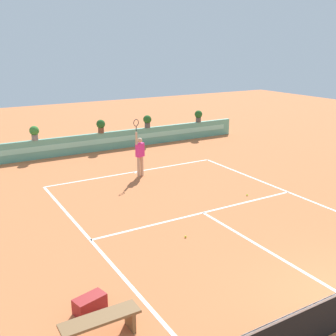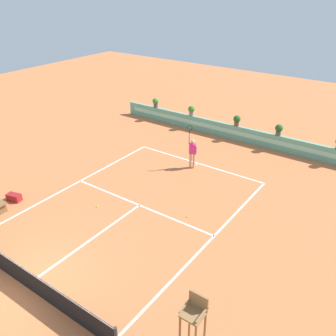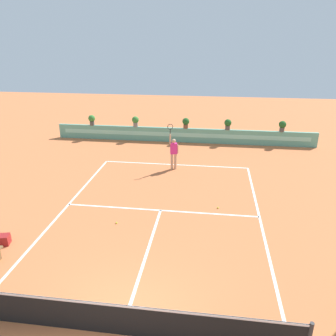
{
  "view_description": "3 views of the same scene",
  "coord_description": "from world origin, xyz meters",
  "px_view_note": "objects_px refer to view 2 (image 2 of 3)",
  "views": [
    {
      "loc": [
        -7.67,
        -4.27,
        5.6
      ],
      "look_at": [
        -0.01,
        8.81,
        1.0
      ],
      "focal_mm": 43.49,
      "sensor_mm": 36.0,
      "label": 1
    },
    {
      "loc": [
        9.71,
        -4.9,
        9.78
      ],
      "look_at": [
        -0.01,
        8.81,
        1.0
      ],
      "focal_mm": 39.17,
      "sensor_mm": 36.0,
      "label": 2
    },
    {
      "loc": [
        2.0,
        -5.94,
        6.89
      ],
      "look_at": [
        -0.01,
        8.81,
        1.0
      ],
      "focal_mm": 35.55,
      "sensor_mm": 36.0,
      "label": 3
    }
  ],
  "objects_px": {
    "gear_bag": "(14,197)",
    "potted_plant_left": "(191,110)",
    "umpire_chair": "(194,320)",
    "tennis_ball_mid_court": "(97,206)",
    "tennis_ball_near_baseline": "(187,217)",
    "tennis_player": "(192,151)",
    "potted_plant_far_left": "(156,102)",
    "potted_plant_centre": "(237,120)",
    "potted_plant_right": "(279,129)"
  },
  "relations": [
    {
      "from": "gear_bag",
      "to": "potted_plant_left",
      "type": "relative_size",
      "value": 0.97
    },
    {
      "from": "umpire_chair",
      "to": "potted_plant_left",
      "type": "distance_m",
      "value": 17.9
    },
    {
      "from": "gear_bag",
      "to": "tennis_ball_mid_court",
      "type": "height_order",
      "value": "gear_bag"
    },
    {
      "from": "umpire_chair",
      "to": "tennis_ball_near_baseline",
      "type": "height_order",
      "value": "umpire_chair"
    },
    {
      "from": "tennis_player",
      "to": "tennis_ball_near_baseline",
      "type": "bearing_deg",
      "value": -60.44
    },
    {
      "from": "potted_plant_far_left",
      "to": "potted_plant_left",
      "type": "height_order",
      "value": "same"
    },
    {
      "from": "umpire_chair",
      "to": "gear_bag",
      "type": "relative_size",
      "value": 3.06
    },
    {
      "from": "tennis_player",
      "to": "potted_plant_left",
      "type": "height_order",
      "value": "tennis_player"
    },
    {
      "from": "potted_plant_centre",
      "to": "potted_plant_far_left",
      "type": "relative_size",
      "value": 1.0
    },
    {
      "from": "tennis_ball_near_baseline",
      "to": "potted_plant_left",
      "type": "height_order",
      "value": "potted_plant_left"
    },
    {
      "from": "tennis_ball_mid_court",
      "to": "potted_plant_left",
      "type": "distance_m",
      "value": 11.51
    },
    {
      "from": "umpire_chair",
      "to": "tennis_ball_mid_court",
      "type": "bearing_deg",
      "value": 153.76
    },
    {
      "from": "tennis_ball_mid_court",
      "to": "potted_plant_right",
      "type": "bearing_deg",
      "value": 67.77
    },
    {
      "from": "umpire_chair",
      "to": "tennis_ball_mid_court",
      "type": "xyz_separation_m",
      "value": [
        -7.79,
        3.84,
        -1.31
      ]
    },
    {
      "from": "umpire_chair",
      "to": "tennis_ball_near_baseline",
      "type": "xyz_separation_m",
      "value": [
        -3.8,
        5.63,
        -1.31
      ]
    },
    {
      "from": "umpire_chair",
      "to": "potted_plant_centre",
      "type": "xyz_separation_m",
      "value": [
        -6.03,
        15.13,
        0.07
      ]
    },
    {
      "from": "potted_plant_centre",
      "to": "potted_plant_far_left",
      "type": "xyz_separation_m",
      "value": [
        -6.72,
        0.0,
        0.0
      ]
    },
    {
      "from": "gear_bag",
      "to": "potted_plant_far_left",
      "type": "xyz_separation_m",
      "value": [
        -1.23,
        13.22,
        1.23
      ]
    },
    {
      "from": "tennis_player",
      "to": "potted_plant_centre",
      "type": "relative_size",
      "value": 3.57
    },
    {
      "from": "gear_bag",
      "to": "tennis_player",
      "type": "distance_m",
      "value": 9.65
    },
    {
      "from": "potted_plant_centre",
      "to": "potted_plant_right",
      "type": "relative_size",
      "value": 1.0
    },
    {
      "from": "potted_plant_left",
      "to": "tennis_player",
      "type": "bearing_deg",
      "value": -57.33
    },
    {
      "from": "potted_plant_right",
      "to": "potted_plant_far_left",
      "type": "relative_size",
      "value": 1.0
    },
    {
      "from": "tennis_player",
      "to": "tennis_ball_mid_court",
      "type": "bearing_deg",
      "value": -104.13
    },
    {
      "from": "gear_bag",
      "to": "tennis_ball_mid_court",
      "type": "bearing_deg",
      "value": 27.38
    },
    {
      "from": "tennis_ball_near_baseline",
      "to": "umpire_chair",
      "type": "bearing_deg",
      "value": -55.99
    },
    {
      "from": "umpire_chair",
      "to": "gear_bag",
      "type": "xyz_separation_m",
      "value": [
        -11.52,
        1.91,
        -1.16
      ]
    },
    {
      "from": "tennis_player",
      "to": "potted_plant_far_left",
      "type": "bearing_deg",
      "value": 141.48
    },
    {
      "from": "potted_plant_far_left",
      "to": "umpire_chair",
      "type": "bearing_deg",
      "value": -49.87
    },
    {
      "from": "tennis_ball_mid_court",
      "to": "potted_plant_right",
      "type": "distance_m",
      "value": 12.27
    },
    {
      "from": "umpire_chair",
      "to": "tennis_player",
      "type": "xyz_separation_m",
      "value": [
        -6.25,
        9.95,
        -0.29
      ]
    },
    {
      "from": "umpire_chair",
      "to": "potted_plant_left",
      "type": "xyz_separation_m",
      "value": [
        -9.57,
        15.13,
        0.07
      ]
    },
    {
      "from": "umpire_chair",
      "to": "potted_plant_far_left",
      "type": "height_order",
      "value": "umpire_chair"
    },
    {
      "from": "tennis_ball_mid_court",
      "to": "potted_plant_left",
      "type": "relative_size",
      "value": 0.09
    },
    {
      "from": "potted_plant_centre",
      "to": "potted_plant_far_left",
      "type": "distance_m",
      "value": 6.72
    },
    {
      "from": "tennis_player",
      "to": "potted_plant_centre",
      "type": "bearing_deg",
      "value": 87.55
    },
    {
      "from": "tennis_player",
      "to": "potted_plant_centre",
      "type": "xyz_separation_m",
      "value": [
        0.22,
        5.17,
        0.36
      ]
    },
    {
      "from": "potted_plant_centre",
      "to": "potted_plant_left",
      "type": "relative_size",
      "value": 1.0
    },
    {
      "from": "potted_plant_right",
      "to": "potted_plant_left",
      "type": "xyz_separation_m",
      "value": [
        -6.39,
        0.0,
        0.0
      ]
    },
    {
      "from": "umpire_chair",
      "to": "potted_plant_right",
      "type": "height_order",
      "value": "umpire_chair"
    },
    {
      "from": "umpire_chair",
      "to": "tennis_player",
      "type": "height_order",
      "value": "tennis_player"
    },
    {
      "from": "potted_plant_far_left",
      "to": "potted_plant_left",
      "type": "bearing_deg",
      "value": 0.0
    },
    {
      "from": "tennis_ball_mid_court",
      "to": "potted_plant_left",
      "type": "bearing_deg",
      "value": 98.95
    },
    {
      "from": "tennis_ball_mid_court",
      "to": "potted_plant_left",
      "type": "xyz_separation_m",
      "value": [
        -1.78,
        11.29,
        1.38
      ]
    },
    {
      "from": "umpire_chair",
      "to": "potted_plant_right",
      "type": "bearing_deg",
      "value": 101.87
    },
    {
      "from": "umpire_chair",
      "to": "tennis_player",
      "type": "bearing_deg",
      "value": 122.13
    },
    {
      "from": "gear_bag",
      "to": "potted_plant_right",
      "type": "xyz_separation_m",
      "value": [
        8.34,
        13.22,
        1.23
      ]
    },
    {
      "from": "gear_bag",
      "to": "umpire_chair",
      "type": "bearing_deg",
      "value": -9.41
    },
    {
      "from": "tennis_player",
      "to": "tennis_ball_near_baseline",
      "type": "relative_size",
      "value": 38.01
    },
    {
      "from": "tennis_ball_mid_court",
      "to": "potted_plant_far_left",
      "type": "xyz_separation_m",
      "value": [
        -4.96,
        11.29,
        1.38
      ]
    }
  ]
}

